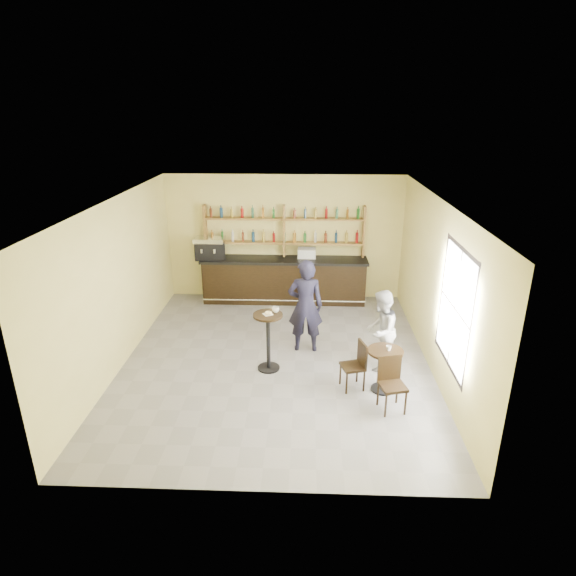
{
  "coord_description": "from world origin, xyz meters",
  "views": [
    {
      "loc": [
        0.57,
        -8.46,
        4.79
      ],
      "look_at": [
        0.2,
        0.8,
        1.25
      ],
      "focal_mm": 30.0,
      "sensor_mm": 36.0,
      "label": 1
    }
  ],
  "objects_px": {
    "man_main": "(305,306)",
    "chair_south": "(393,386)",
    "pastry_case": "(307,254)",
    "pedestal_table": "(268,342)",
    "bar_counter": "(284,280)",
    "patron_second": "(381,330)",
    "espresso_machine": "(210,248)",
    "chair_west": "(353,366)",
    "cafe_table": "(384,370)"
  },
  "relations": [
    {
      "from": "pastry_case",
      "to": "man_main",
      "type": "bearing_deg",
      "value": -84.16
    },
    {
      "from": "chair_south",
      "to": "patron_second",
      "type": "relative_size",
      "value": 0.59
    },
    {
      "from": "pastry_case",
      "to": "chair_south",
      "type": "relative_size",
      "value": 0.49
    },
    {
      "from": "man_main",
      "to": "patron_second",
      "type": "bearing_deg",
      "value": 153.58
    },
    {
      "from": "pedestal_table",
      "to": "patron_second",
      "type": "height_order",
      "value": "patron_second"
    },
    {
      "from": "bar_counter",
      "to": "chair_west",
      "type": "distance_m",
      "value": 4.32
    },
    {
      "from": "espresso_machine",
      "to": "pedestal_table",
      "type": "relative_size",
      "value": 0.65
    },
    {
      "from": "bar_counter",
      "to": "chair_south",
      "type": "xyz_separation_m",
      "value": [
        2.01,
        -4.73,
        -0.1
      ]
    },
    {
      "from": "espresso_machine",
      "to": "patron_second",
      "type": "height_order",
      "value": "espresso_machine"
    },
    {
      "from": "chair_west",
      "to": "chair_south",
      "type": "height_order",
      "value": "chair_south"
    },
    {
      "from": "bar_counter",
      "to": "pastry_case",
      "type": "bearing_deg",
      "value": 0.0
    },
    {
      "from": "pastry_case",
      "to": "chair_south",
      "type": "bearing_deg",
      "value": -66.92
    },
    {
      "from": "man_main",
      "to": "espresso_machine",
      "type": "bearing_deg",
      "value": -48.44
    },
    {
      "from": "chair_south",
      "to": "man_main",
      "type": "bearing_deg",
      "value": 111.35
    },
    {
      "from": "espresso_machine",
      "to": "chair_west",
      "type": "bearing_deg",
      "value": -60.63
    },
    {
      "from": "espresso_machine",
      "to": "cafe_table",
      "type": "height_order",
      "value": "espresso_machine"
    },
    {
      "from": "man_main",
      "to": "bar_counter",
      "type": "bearing_deg",
      "value": -79.14
    },
    {
      "from": "pedestal_table",
      "to": "man_main",
      "type": "bearing_deg",
      "value": 49.84
    },
    {
      "from": "espresso_machine",
      "to": "man_main",
      "type": "height_order",
      "value": "man_main"
    },
    {
      "from": "cafe_table",
      "to": "patron_second",
      "type": "height_order",
      "value": "patron_second"
    },
    {
      "from": "chair_west",
      "to": "pedestal_table",
      "type": "bearing_deg",
      "value": -127.85
    },
    {
      "from": "pedestal_table",
      "to": "chair_south",
      "type": "bearing_deg",
      "value": -30.39
    },
    {
      "from": "chair_west",
      "to": "bar_counter",
      "type": "bearing_deg",
      "value": -177.26
    },
    {
      "from": "man_main",
      "to": "chair_south",
      "type": "distance_m",
      "value": 2.59
    },
    {
      "from": "bar_counter",
      "to": "pastry_case",
      "type": "relative_size",
      "value": 9.13
    },
    {
      "from": "pedestal_table",
      "to": "chair_west",
      "type": "bearing_deg",
      "value": -21.51
    },
    {
      "from": "cafe_table",
      "to": "patron_second",
      "type": "distance_m",
      "value": 0.9
    },
    {
      "from": "pastry_case",
      "to": "chair_west",
      "type": "distance_m",
      "value": 4.25
    },
    {
      "from": "pedestal_table",
      "to": "bar_counter",
      "type": "bearing_deg",
      "value": 87.72
    },
    {
      "from": "pedestal_table",
      "to": "pastry_case",
      "type": "bearing_deg",
      "value": 78.48
    },
    {
      "from": "chair_west",
      "to": "man_main",
      "type": "bearing_deg",
      "value": -165.52
    },
    {
      "from": "espresso_machine",
      "to": "pedestal_table",
      "type": "bearing_deg",
      "value": -72.89
    },
    {
      "from": "cafe_table",
      "to": "man_main",
      "type": "bearing_deg",
      "value": 133.44
    },
    {
      "from": "man_main",
      "to": "cafe_table",
      "type": "relative_size",
      "value": 2.45
    },
    {
      "from": "bar_counter",
      "to": "cafe_table",
      "type": "distance_m",
      "value": 4.58
    },
    {
      "from": "man_main",
      "to": "chair_south",
      "type": "height_order",
      "value": "man_main"
    },
    {
      "from": "espresso_machine",
      "to": "chair_west",
      "type": "height_order",
      "value": "espresso_machine"
    },
    {
      "from": "bar_counter",
      "to": "man_main",
      "type": "relative_size",
      "value": 2.16
    },
    {
      "from": "pastry_case",
      "to": "chair_west",
      "type": "height_order",
      "value": "pastry_case"
    },
    {
      "from": "pedestal_table",
      "to": "espresso_machine",
      "type": "bearing_deg",
      "value": 116.59
    },
    {
      "from": "pastry_case",
      "to": "patron_second",
      "type": "bearing_deg",
      "value": -60.8
    },
    {
      "from": "pastry_case",
      "to": "patron_second",
      "type": "relative_size",
      "value": 0.29
    },
    {
      "from": "espresso_machine",
      "to": "man_main",
      "type": "xyz_separation_m",
      "value": [
        2.43,
        -2.65,
        -0.43
      ]
    },
    {
      "from": "pastry_case",
      "to": "pedestal_table",
      "type": "relative_size",
      "value": 0.4
    },
    {
      "from": "bar_counter",
      "to": "patron_second",
      "type": "relative_size",
      "value": 2.66
    },
    {
      "from": "bar_counter",
      "to": "man_main",
      "type": "xyz_separation_m",
      "value": [
        0.56,
        -2.65,
        0.41
      ]
    },
    {
      "from": "espresso_machine",
      "to": "patron_second",
      "type": "xyz_separation_m",
      "value": [
        3.86,
        -3.33,
        -0.62
      ]
    },
    {
      "from": "espresso_machine",
      "to": "patron_second",
      "type": "bearing_deg",
      "value": -50.23
    },
    {
      "from": "man_main",
      "to": "cafe_table",
      "type": "height_order",
      "value": "man_main"
    },
    {
      "from": "bar_counter",
      "to": "pastry_case",
      "type": "xyz_separation_m",
      "value": [
        0.57,
        0.0,
        0.71
      ]
    }
  ]
}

